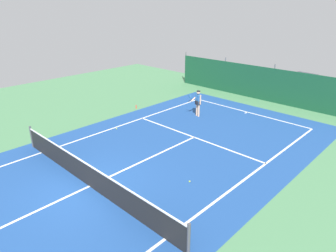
% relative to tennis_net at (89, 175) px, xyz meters
% --- Properties ---
extents(ground_plane, '(36.00, 36.00, 0.00)m').
position_rel_tennis_net_xyz_m(ground_plane, '(0.00, 0.00, -0.51)').
color(ground_plane, '#4C8456').
extents(court_surface, '(11.02, 26.60, 0.01)m').
position_rel_tennis_net_xyz_m(court_surface, '(0.00, 0.00, -0.51)').
color(court_surface, '#1E478C').
rests_on(court_surface, ground).
extents(tennis_net, '(10.12, 0.10, 1.10)m').
position_rel_tennis_net_xyz_m(tennis_net, '(0.00, 0.00, 0.00)').
color(tennis_net, black).
rests_on(tennis_net, ground).
extents(back_fence, '(16.30, 0.98, 2.70)m').
position_rel_tennis_net_xyz_m(back_fence, '(-0.00, 15.55, 0.16)').
color(back_fence, '#14472D').
rests_on(back_fence, ground).
extents(tennis_player, '(0.82, 0.67, 1.64)m').
position_rel_tennis_net_xyz_m(tennis_player, '(-1.92, 9.09, 0.45)').
color(tennis_player, '#D8AD8C').
rests_on(tennis_player, ground).
extents(tennis_ball_near_player, '(0.07, 0.07, 0.07)m').
position_rel_tennis_net_xyz_m(tennis_ball_near_player, '(-3.87, 4.24, -0.48)').
color(tennis_ball_near_player, '#CCDB33').
rests_on(tennis_ball_near_player, ground).
extents(tennis_ball_midcourt, '(0.07, 0.07, 0.07)m').
position_rel_tennis_net_xyz_m(tennis_ball_midcourt, '(2.62, 2.92, -0.48)').
color(tennis_ball_midcourt, '#CCDB33').
rests_on(tennis_ball_midcourt, ground).
extents(parked_car, '(2.38, 4.38, 1.68)m').
position_rel_tennis_net_xyz_m(parked_car, '(0.94, 17.85, 0.33)').
color(parked_car, silver).
rests_on(parked_car, ground).
extents(water_bottle, '(0.08, 0.08, 0.24)m').
position_rel_tennis_net_xyz_m(water_bottle, '(-5.81, 7.37, -0.39)').
color(water_bottle, '#D84C38').
rests_on(water_bottle, ground).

